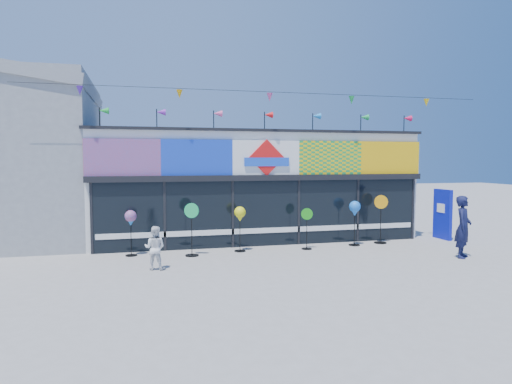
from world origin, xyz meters
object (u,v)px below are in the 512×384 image
object	(u,v)px
blue_sign	(442,214)
spinner_2	(240,215)
child	(155,248)
spinner_0	(131,219)
spinner_3	(307,228)
spinner_1	(192,228)
spinner_5	(381,218)
adult_man	(463,227)
spinner_4	(355,210)

from	to	relation	value
blue_sign	spinner_2	world-z (taller)	blue_sign
spinner_2	child	world-z (taller)	spinner_2
spinner_0	spinner_3	world-z (taller)	spinner_0
spinner_1	spinner_2	bearing A→B (deg)	11.40
blue_sign	spinner_1	world-z (taller)	blue_sign
spinner_5	spinner_2	bearing A→B (deg)	-177.77
blue_sign	child	xyz separation A→B (m)	(-10.80, -2.33, -0.35)
spinner_1	adult_man	bearing A→B (deg)	-15.93
adult_man	spinner_4	bearing A→B (deg)	87.32
spinner_2	blue_sign	bearing A→B (deg)	3.19
blue_sign	spinner_5	world-z (taller)	blue_sign
spinner_1	spinner_4	bearing A→B (deg)	3.71
spinner_2	spinner_3	xyz separation A→B (m)	(2.27, -0.18, -0.46)
blue_sign	spinner_3	distance (m)	5.77
spinner_4	adult_man	bearing A→B (deg)	-49.12
spinner_0	child	bearing A→B (deg)	-71.69
adult_man	spinner_2	bearing A→B (deg)	114.29
spinner_5	adult_man	xyz separation A→B (m)	(1.21, -2.84, 0.03)
adult_man	spinner_1	bearing A→B (deg)	120.51
spinner_1	child	size ratio (longest dim) A/B	1.38
spinner_3	child	bearing A→B (deg)	-161.51
spinner_1	spinner_2	distance (m)	1.68
spinner_2	spinner_1	bearing A→B (deg)	-168.60
spinner_4	blue_sign	bearing A→B (deg)	5.89
spinner_1	adult_man	world-z (taller)	adult_man
child	spinner_2	bearing A→B (deg)	-126.86
blue_sign	spinner_5	xyz separation A→B (m)	(-2.75, -0.24, -0.03)
spinner_4	spinner_0	bearing A→B (deg)	179.20
spinner_4	child	size ratio (longest dim) A/B	1.31
spinner_4	spinner_5	bearing A→B (deg)	8.07
blue_sign	spinner_1	bearing A→B (deg)	-176.05
spinner_2	adult_man	distance (m)	6.99
spinner_0	spinner_2	distance (m)	3.48
spinner_1	spinner_2	xyz separation A→B (m)	(1.62, 0.33, 0.31)
spinner_4	child	world-z (taller)	spinner_4
blue_sign	spinner_4	xyz separation A→B (m)	(-3.86, -0.40, 0.31)
adult_man	spinner_0	bearing A→B (deg)	120.78
spinner_3	spinner_5	world-z (taller)	spinner_5
spinner_1	spinner_2	size ratio (longest dim) A/B	1.12
spinner_1	spinner_3	distance (m)	3.89
spinner_5	child	distance (m)	8.33
blue_sign	spinner_0	bearing A→B (deg)	-179.18
spinner_1	spinner_3	xyz separation A→B (m)	(3.89, 0.14, -0.15)
spinner_3	adult_man	size ratio (longest dim) A/B	0.73
blue_sign	adult_man	world-z (taller)	adult_man
spinner_1	spinner_4	world-z (taller)	spinner_1
adult_man	spinner_3	bearing A→B (deg)	106.17
spinner_4	spinner_1	bearing A→B (deg)	-176.29
spinner_0	spinner_4	xyz separation A→B (m)	(7.62, -0.11, 0.11)
spinner_1	child	bearing A→B (deg)	-127.23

